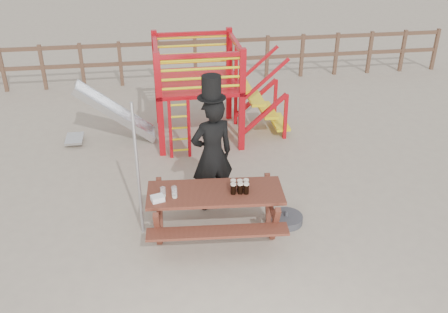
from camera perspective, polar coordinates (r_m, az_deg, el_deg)
ground at (r=7.75m, az=-1.56°, el=-9.07°), size 60.00×60.00×0.00m
back_fence at (r=13.73m, az=-5.44°, el=11.32°), size 15.09×0.09×1.20m
playground_fort at (r=10.40m, az=-3.52°, el=7.76°), size 4.71×1.84×2.10m
picnic_table at (r=7.51m, az=-1.00°, el=-5.86°), size 2.11×1.54×0.78m
man_with_hat at (r=7.91m, az=-1.36°, el=0.53°), size 0.80×0.63×2.29m
metal_pole at (r=7.35m, az=-9.83°, el=-1.71°), size 0.05×0.05×2.16m
parasol_base at (r=8.07m, az=7.12°, el=-7.10°), size 0.52×0.52×0.22m
paper_bag at (r=7.18m, az=-7.60°, el=-4.78°), size 0.21×0.18×0.08m
stout_pints at (r=7.31m, az=1.82°, el=-3.46°), size 0.29×0.21×0.17m
empty_glasses at (r=7.24m, az=-6.12°, el=-4.11°), size 0.24×0.13×0.15m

